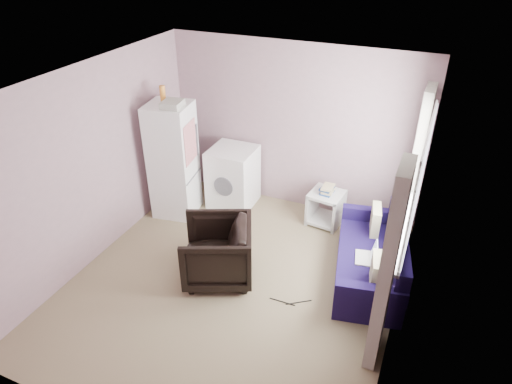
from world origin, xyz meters
TOP-DOWN VIEW (x-y plane):
  - room at (0.02, 0.01)m, footprint 3.84×4.24m
  - armchair at (-0.24, 0.06)m, footprint 1.04×1.06m
  - fridge at (-1.50, 1.16)m, footprint 0.68×0.67m
  - washing_machine at (-0.81, 1.71)m, footprint 0.66×0.68m
  - side_table at (0.67, 1.74)m, footprint 0.51×0.51m
  - sofa at (1.54, 0.77)m, footprint 1.07×1.80m
  - window_dressing at (1.78, 0.70)m, footprint 0.17×2.62m
  - floor_cables at (0.76, -0.03)m, footprint 0.47×0.19m

SIDE VIEW (x-z plane):
  - floor_cables at x=0.76m, z-range 0.00..0.01m
  - sofa at x=1.54m, z-range -0.10..0.65m
  - side_table at x=0.67m, z-range -0.02..0.61m
  - armchair at x=-0.24m, z-range 0.00..0.84m
  - washing_machine at x=-0.81m, z-range 0.02..0.95m
  - fridge at x=-1.50m, z-range -0.10..1.85m
  - window_dressing at x=1.78m, z-range 0.02..2.20m
  - room at x=0.02m, z-range -0.02..2.52m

